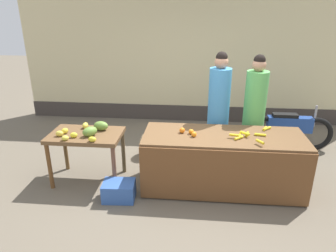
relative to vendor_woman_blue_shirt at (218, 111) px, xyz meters
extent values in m
plane|color=#665B4C|center=(-0.47, -0.67, -0.96)|extent=(24.00, 24.00, 0.00)
cube|color=beige|center=(-0.47, 2.24, 0.70)|extent=(7.67, 0.20, 3.33)
cube|color=#3F3833|center=(-0.47, 2.13, -0.78)|extent=(7.67, 0.04, 0.36)
cube|color=brown|center=(0.05, -0.67, -0.55)|extent=(2.28, 0.84, 0.83)
cube|color=brown|center=(0.05, -1.10, -0.55)|extent=(2.28, 0.03, 0.77)
cube|color=brown|center=(-1.97, -0.67, -0.21)|extent=(1.06, 0.67, 0.06)
cylinder|color=brown|center=(-2.45, -0.95, -0.60)|extent=(0.06, 0.06, 0.72)
cylinder|color=brown|center=(-1.49, -0.95, -0.60)|extent=(0.06, 0.06, 0.72)
cylinder|color=brown|center=(-2.45, -0.39, -0.60)|extent=(0.06, 0.06, 0.72)
cylinder|color=brown|center=(-1.49, -0.39, -0.60)|extent=(0.06, 0.06, 0.72)
cylinder|color=yellow|center=(0.26, -0.72, -0.11)|extent=(0.05, 0.14, 0.04)
cylinder|color=yellow|center=(0.55, -0.65, -0.11)|extent=(0.16, 0.06, 0.04)
cylinder|color=gold|center=(0.37, -0.64, -0.11)|extent=(0.07, 0.14, 0.04)
cylinder|color=gold|center=(0.24, -0.79, -0.11)|extent=(0.14, 0.13, 0.04)
cylinder|color=gold|center=(0.66, -0.41, -0.11)|extent=(0.08, 0.13, 0.04)
cylinder|color=gold|center=(0.69, -0.40, -0.11)|extent=(0.14, 0.13, 0.04)
cylinder|color=gold|center=(0.18, -0.77, -0.08)|extent=(0.13, 0.06, 0.04)
cylinder|color=yellow|center=(0.33, -0.69, -0.08)|extent=(0.13, 0.12, 0.04)
cylinder|color=gold|center=(0.49, -0.96, -0.08)|extent=(0.10, 0.12, 0.04)
sphere|color=orange|center=(-0.42, -0.67, -0.09)|extent=(0.07, 0.07, 0.07)
sphere|color=orange|center=(-0.54, -0.64, -0.09)|extent=(0.08, 0.08, 0.08)
sphere|color=orange|center=(-0.37, -0.77, -0.09)|extent=(0.07, 0.07, 0.07)
ellipsoid|color=yellow|center=(-2.27, -0.71, -0.14)|extent=(0.12, 0.12, 0.09)
ellipsoid|color=yellow|center=(-2.08, -0.84, -0.14)|extent=(0.11, 0.08, 0.08)
ellipsoid|color=yellow|center=(-1.80, -0.49, -0.15)|extent=(0.13, 0.13, 0.07)
ellipsoid|color=yellow|center=(-2.30, -0.81, -0.14)|extent=(0.12, 0.09, 0.09)
ellipsoid|color=#DCCC45|center=(-2.16, -0.94, -0.15)|extent=(0.12, 0.11, 0.07)
ellipsoid|color=yellow|center=(-1.77, -0.95, -0.14)|extent=(0.11, 0.08, 0.08)
ellipsoid|color=yellow|center=(-2.04, -0.47, -0.14)|extent=(0.09, 0.12, 0.09)
ellipsoid|color=olive|center=(-1.78, -0.52, -0.11)|extent=(0.23, 0.16, 0.14)
ellipsoid|color=olive|center=(-1.87, -0.76, -0.11)|extent=(0.25, 0.25, 0.14)
cylinder|color=#33333D|center=(0.00, 0.00, -0.59)|extent=(0.29, 0.29, 0.74)
cylinder|color=#3F8CCC|center=(0.00, 0.00, 0.23)|extent=(0.34, 0.34, 0.91)
sphere|color=tan|center=(0.00, 0.00, 0.78)|extent=(0.21, 0.21, 0.21)
sphere|color=black|center=(0.00, 0.00, 0.85)|extent=(0.18, 0.18, 0.18)
cylinder|color=#33333D|center=(0.56, 0.03, -0.60)|extent=(0.29, 0.29, 0.73)
cylinder|color=#59B259|center=(0.56, 0.03, 0.21)|extent=(0.34, 0.34, 0.89)
sphere|color=tan|center=(0.56, 0.03, 0.74)|extent=(0.21, 0.21, 0.21)
sphere|color=black|center=(0.56, 0.03, 0.81)|extent=(0.18, 0.18, 0.18)
torus|color=black|center=(1.84, 0.74, -0.64)|extent=(0.65, 0.09, 0.65)
torus|color=black|center=(0.89, 0.74, -0.64)|extent=(0.65, 0.09, 0.65)
cube|color=navy|center=(1.36, 0.74, -0.46)|extent=(0.80, 0.18, 0.28)
cube|color=black|center=(1.26, 0.74, -0.30)|extent=(0.44, 0.16, 0.08)
cylinder|color=gray|center=(1.79, 0.74, -0.29)|extent=(0.04, 0.04, 0.40)
cube|color=#3359A5|center=(-1.39, -1.14, -0.83)|extent=(0.46, 0.35, 0.26)
ellipsoid|color=tan|center=(-1.19, 0.22, -0.74)|extent=(0.40, 0.44, 0.45)
camera|label=1|loc=(-0.36, -4.71, 1.58)|focal=32.88mm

